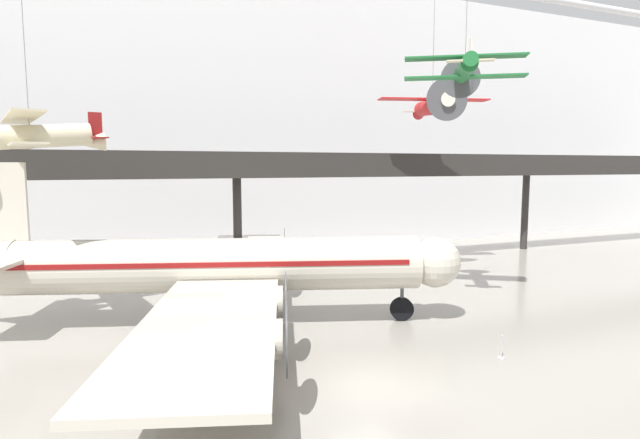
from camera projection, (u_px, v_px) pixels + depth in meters
ground_plane at (369, 385)px, 19.76m from camera, size 260.00×260.00×0.00m
hangar_back_wall at (213, 115)px, 48.68m from camera, size 140.00×3.00×27.27m
mezzanine_walkway at (239, 173)px, 39.08m from camera, size 110.00×3.20×9.72m
airliner_silver_main at (215, 266)px, 26.98m from camera, size 26.75×31.14×8.84m
suspended_plane_cream_biplane at (29, 136)px, 26.63m from camera, size 7.59×9.15×13.19m
suspended_plane_red_highwing at (432, 107)px, 40.72m from camera, size 9.02×7.57×10.19m
suspended_plane_green_biplane at (465, 69)px, 29.53m from camera, size 6.59×6.00×9.25m
stanchion_barrier at (501, 351)px, 22.53m from camera, size 0.36×0.36×1.08m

